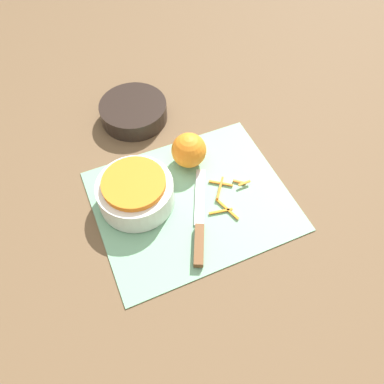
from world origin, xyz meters
The scene contains 7 objects.
ground_plane centered at (0.00, 0.00, 0.00)m, with size 4.00×4.00×0.00m, color brown.
cutting_board centered at (0.00, 0.00, 0.00)m, with size 0.43×0.36×0.01m.
bowl_speckled centered at (-0.12, 0.05, 0.04)m, with size 0.17×0.17×0.08m.
bowl_dark centered at (-0.04, 0.31, 0.02)m, with size 0.18×0.18×0.05m.
knife centered at (-0.02, -0.09, 0.01)m, with size 0.13×0.23×0.02m.
orange_left centered at (0.04, 0.11, 0.05)m, with size 0.08×0.08×0.08m.
peel_pile centered at (0.08, -0.02, 0.01)m, with size 0.13×0.12×0.01m.
Camera 1 is at (-0.19, -0.43, 0.72)m, focal length 35.00 mm.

